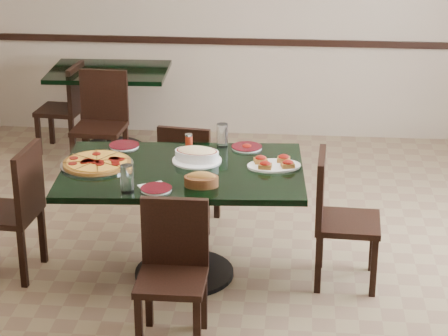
# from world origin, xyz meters

# --- Properties ---
(floor) EXTENTS (5.50, 5.50, 0.00)m
(floor) POSITION_xyz_m (0.00, 0.00, 0.00)
(floor) COLOR brown
(floor) RESTS_ON ground
(room_shell) EXTENTS (5.50, 5.50, 5.50)m
(room_shell) POSITION_xyz_m (1.02, 1.73, 1.17)
(room_shell) COLOR silver
(room_shell) RESTS_ON floor
(main_table) EXTENTS (1.57, 1.07, 0.75)m
(main_table) POSITION_xyz_m (-0.28, -0.14, 0.57)
(main_table) COLOR black
(main_table) RESTS_ON floor
(back_table) EXTENTS (1.06, 0.79, 0.75)m
(back_table) POSITION_xyz_m (-1.26, 2.18, 0.52)
(back_table) COLOR black
(back_table) RESTS_ON floor
(chair_far) EXTENTS (0.42, 0.42, 0.80)m
(chair_far) POSITION_xyz_m (-0.34, 0.58, 0.44)
(chair_far) COLOR black
(chair_far) RESTS_ON floor
(chair_near) EXTENTS (0.38, 0.38, 0.82)m
(chair_near) POSITION_xyz_m (-0.24, -0.87, 0.45)
(chair_near) COLOR black
(chair_near) RESTS_ON floor
(chair_right) EXTENTS (0.42, 0.42, 0.86)m
(chair_right) POSITION_xyz_m (0.69, -0.12, 0.48)
(chair_right) COLOR black
(chair_right) RESTS_ON floor
(chair_left) EXTENTS (0.44, 0.44, 0.88)m
(chair_left) POSITION_xyz_m (-1.36, -0.21, 0.49)
(chair_left) COLOR black
(chair_left) RESTS_ON floor
(back_chair_near) EXTENTS (0.43, 0.43, 0.87)m
(back_chair_near) POSITION_xyz_m (-1.21, 1.63, 0.49)
(back_chair_near) COLOR black
(back_chair_near) RESTS_ON floor
(back_chair_left) EXTENTS (0.41, 0.41, 0.80)m
(back_chair_left) POSITION_xyz_m (-1.63, 2.12, 0.44)
(back_chair_left) COLOR black
(back_chair_left) RESTS_ON floor
(pepperoni_pizza) EXTENTS (0.46, 0.46, 0.04)m
(pepperoni_pizza) POSITION_xyz_m (-0.82, -0.14, 0.77)
(pepperoni_pizza) COLOR #B0B1B7
(pepperoni_pizza) RESTS_ON main_table
(lasagna_casserole) EXTENTS (0.32, 0.32, 0.09)m
(lasagna_casserole) POSITION_xyz_m (-0.20, -0.01, 0.80)
(lasagna_casserole) COLOR white
(lasagna_casserole) RESTS_ON main_table
(bread_basket) EXTENTS (0.21, 0.15, 0.09)m
(bread_basket) POSITION_xyz_m (-0.13, -0.42, 0.79)
(bread_basket) COLOR brown
(bread_basket) RESTS_ON main_table
(bruschetta_platter) EXTENTS (0.38, 0.29, 0.05)m
(bruschetta_platter) POSITION_xyz_m (0.29, -0.06, 0.77)
(bruschetta_platter) COLOR white
(bruschetta_platter) RESTS_ON main_table
(side_plate_near) EXTENTS (0.19, 0.19, 0.02)m
(side_plate_near) POSITION_xyz_m (-0.39, -0.50, 0.76)
(side_plate_near) COLOR white
(side_plate_near) RESTS_ON main_table
(side_plate_far_r) EXTENTS (0.21, 0.21, 0.03)m
(side_plate_far_r) POSITION_xyz_m (0.10, 0.27, 0.76)
(side_plate_far_r) COLOR white
(side_plate_far_r) RESTS_ON main_table
(side_plate_far_l) EXTENTS (0.20, 0.20, 0.02)m
(side_plate_far_l) POSITION_xyz_m (-0.72, 0.22, 0.76)
(side_plate_far_l) COLOR white
(side_plate_far_l) RESTS_ON main_table
(napkin_setting) EXTENTS (0.21, 0.21, 0.01)m
(napkin_setting) POSITION_xyz_m (-0.40, -0.47, 0.75)
(napkin_setting) COLOR white
(napkin_setting) RESTS_ON main_table
(water_glass_a) EXTENTS (0.07, 0.07, 0.16)m
(water_glass_a) POSITION_xyz_m (-0.07, 0.28, 0.83)
(water_glass_a) COLOR white
(water_glass_a) RESTS_ON main_table
(water_glass_b) EXTENTS (0.08, 0.08, 0.17)m
(water_glass_b) POSITION_xyz_m (-0.55, -0.55, 0.83)
(water_glass_b) COLOR white
(water_glass_b) RESTS_ON main_table
(pepper_shaker) EXTENTS (0.05, 0.05, 0.09)m
(pepper_shaker) POSITION_xyz_m (-0.29, 0.27, 0.80)
(pepper_shaker) COLOR red
(pepper_shaker) RESTS_ON main_table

